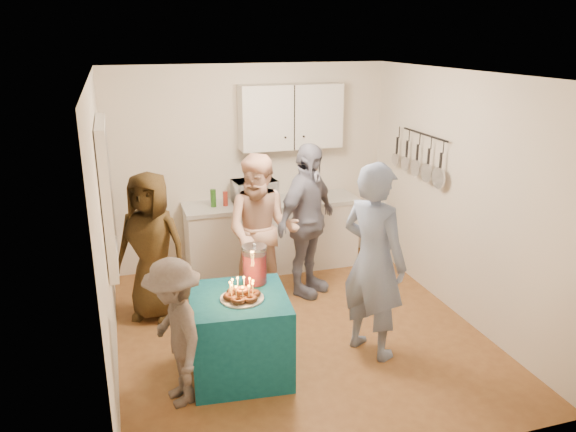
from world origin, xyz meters
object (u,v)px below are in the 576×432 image
object	(u,v)px
microwave	(254,192)
woman_back_right	(307,221)
child_near_left	(175,333)
man_birthday	(374,261)
party_table	(240,335)
woman_back_left	(152,246)
counter	(272,236)
woman_back_center	(262,232)
punch_jar	(255,266)

from	to	relation	value
microwave	woman_back_right	world-z (taller)	woman_back_right
woman_back_right	child_near_left	bearing A→B (deg)	-173.92
man_birthday	party_table	bearing A→B (deg)	61.83
party_table	man_birthday	size ratio (longest dim) A/B	0.45
woman_back_left	man_birthday	bearing A→B (deg)	-4.57
man_birthday	counter	bearing A→B (deg)	-18.79
microwave	woman_back_left	distance (m)	1.64
child_near_left	party_table	bearing A→B (deg)	103.21
woman_back_right	child_near_left	xyz separation A→B (m)	(-1.70, -1.65, -0.26)
counter	woman_back_right	world-z (taller)	woman_back_right
party_table	woman_back_center	world-z (taller)	woman_back_center
woman_back_left	woman_back_center	size ratio (longest dim) A/B	0.93
party_table	punch_jar	xyz separation A→B (m)	(0.21, 0.23, 0.55)
woman_back_left	woman_back_right	xyz separation A→B (m)	(1.75, 0.06, 0.09)
woman_back_center	woman_back_right	distance (m)	0.58
party_table	child_near_left	world-z (taller)	child_near_left
child_near_left	microwave	bearing A→B (deg)	142.62
punch_jar	woman_back_center	xyz separation A→B (m)	(0.34, 1.05, -0.06)
microwave	punch_jar	world-z (taller)	microwave
party_table	woman_back_right	world-z (taller)	woman_back_right
party_table	child_near_left	size ratio (longest dim) A/B	0.67
woman_back_left	child_near_left	distance (m)	1.60
woman_back_right	woman_back_center	bearing A→B (deg)	153.45
woman_back_right	child_near_left	size ratio (longest dim) A/B	1.41
microwave	woman_back_right	size ratio (longest dim) A/B	0.29
microwave	party_table	xyz separation A→B (m)	(-0.71, -2.24, -0.68)
party_table	woman_back_left	xyz separation A→B (m)	(-0.64, 1.34, 0.43)
child_near_left	counter	bearing A→B (deg)	138.73
man_birthday	woman_back_left	world-z (taller)	man_birthday
man_birthday	woman_back_right	bearing A→B (deg)	-20.86
counter	microwave	size ratio (longest dim) A/B	4.18
punch_jar	woman_back_right	xyz separation A→B (m)	(0.91, 1.16, -0.03)
counter	child_near_left	bearing A→B (deg)	-121.26
man_birthday	woman_back_center	xyz separation A→B (m)	(-0.73, 1.29, -0.07)
counter	microwave	xyz separation A→B (m)	(-0.22, 0.00, 0.63)
counter	man_birthday	size ratio (longest dim) A/B	1.17
counter	woman_back_right	size ratio (longest dim) A/B	1.22
microwave	man_birthday	size ratio (longest dim) A/B	0.28
party_table	woman_back_center	xyz separation A→B (m)	(0.55, 1.28, 0.49)
woman_back_center	woman_back_right	xyz separation A→B (m)	(0.56, 0.11, 0.03)
woman_back_center	child_near_left	distance (m)	1.92
woman_back_left	woman_back_center	distance (m)	1.19
microwave	punch_jar	distance (m)	2.07
microwave	woman_back_left	xyz separation A→B (m)	(-1.35, -0.91, -0.25)
counter	punch_jar	bearing A→B (deg)	-109.79
woman_back_right	microwave	bearing A→B (deg)	77.49
counter	punch_jar	xyz separation A→B (m)	(-0.72, -2.01, 0.50)
microwave	party_table	world-z (taller)	microwave
microwave	party_table	bearing A→B (deg)	-113.22
counter	woman_back_left	distance (m)	1.85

